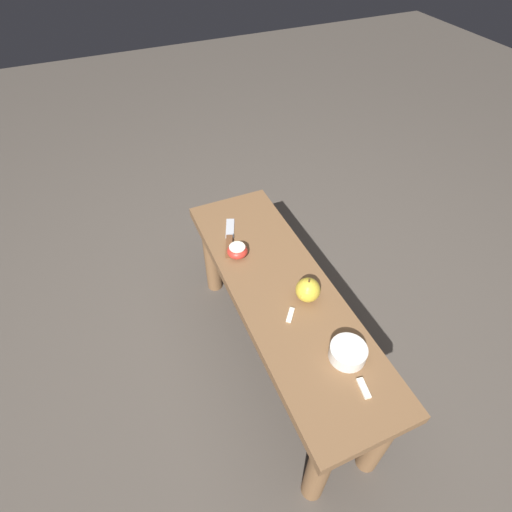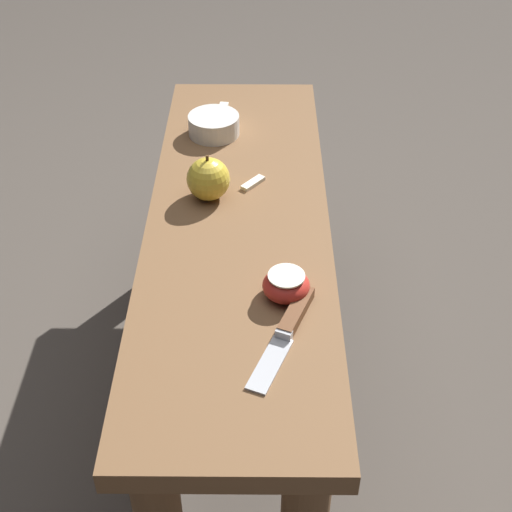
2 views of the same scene
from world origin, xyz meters
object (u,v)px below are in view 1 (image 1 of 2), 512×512
at_px(wooden_bench, 282,308).
at_px(apple_cut, 237,251).
at_px(knife, 229,242).
at_px(bowl, 348,352).
at_px(apple_whole, 308,290).

bearing_deg(wooden_bench, apple_cut, -158.94).
relative_size(knife, bowl, 1.94).
bearing_deg(wooden_bench, apple_whole, 41.57).
bearing_deg(apple_cut, apple_whole, 26.62).
height_order(knife, apple_cut, apple_cut).
bearing_deg(apple_cut, bowl, 15.33).
relative_size(apple_whole, bowl, 0.84).
xyz_separation_m(knife, apple_whole, (0.35, 0.15, 0.03)).
height_order(knife, bowl, bowl).
height_order(apple_whole, apple_cut, apple_whole).
xyz_separation_m(apple_whole, apple_cut, (-0.28, -0.14, -0.02)).
bearing_deg(knife, bowl, -143.65).
bearing_deg(apple_whole, knife, -157.60).
xyz_separation_m(wooden_bench, bowl, (0.31, 0.06, 0.13)).
distance_m(wooden_bench, bowl, 0.34).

